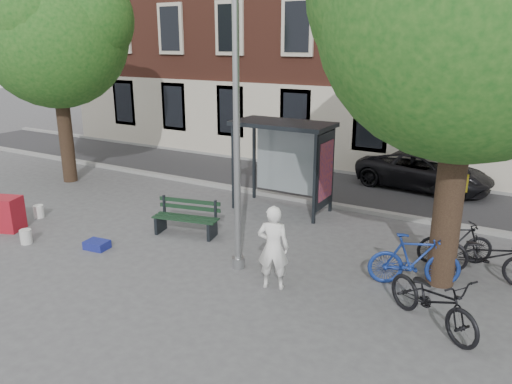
{
  "coord_description": "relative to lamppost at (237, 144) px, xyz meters",
  "views": [
    {
      "loc": [
        5.44,
        -8.52,
        4.82
      ],
      "look_at": [
        -0.24,
        1.19,
        1.4
      ],
      "focal_mm": 35.0,
      "sensor_mm": 36.0,
      "label": 1
    }
  ],
  "objects": [
    {
      "name": "bike_d",
      "position": [
        4.08,
        2.62,
        -2.28
      ],
      "size": [
        1.69,
        1.21,
        1.0
      ],
      "primitive_type": "imported",
      "rotation": [
        0.0,
        0.0,
        2.07
      ],
      "color": "black",
      "rests_on": "ground"
    },
    {
      "name": "curb_far",
      "position": [
        0.0,
        9.0,
        -2.72
      ],
      "size": [
        40.0,
        0.25,
        0.12
      ],
      "primitive_type": "cube",
      "color": "gray",
      "rests_on": "ground"
    },
    {
      "name": "bike_b",
      "position": [
        3.54,
        1.12,
        -2.22
      ],
      "size": [
        1.91,
        1.22,
        1.12
      ],
      "primitive_type": "imported",
      "rotation": [
        0.0,
        0.0,
        1.98
      ],
      "color": "navy",
      "rests_on": "ground"
    },
    {
      "name": "bike_a",
      "position": [
        4.76,
        2.15,
        -2.26
      ],
      "size": [
        2.04,
        0.81,
        1.06
      ],
      "primitive_type": "imported",
      "rotation": [
        0.0,
        0.0,
        1.51
      ],
      "color": "black",
      "rests_on": "ground"
    },
    {
      "name": "ground",
      "position": [
        0.0,
        0.0,
        -2.78
      ],
      "size": [
        90.0,
        90.0,
        0.0
      ],
      "primitive_type": "plane",
      "color": "#4C4C4F",
      "rests_on": "ground"
    },
    {
      "name": "bench",
      "position": [
        -2.21,
        1.02,
        -2.38
      ],
      "size": [
        1.78,
        0.9,
        0.88
      ],
      "rotation": [
        0.0,
        0.0,
        0.22
      ],
      "color": "#1E2328",
      "rests_on": "ground"
    },
    {
      "name": "tree_left",
      "position": [
        -8.99,
        2.88,
        2.43
      ],
      "size": [
        5.18,
        4.86,
        7.4
      ],
      "color": "black",
      "rests_on": "ground"
    },
    {
      "name": "bucket_b",
      "position": [
        -6.63,
        -0.09,
        -2.6
      ],
      "size": [
        0.35,
        0.35,
        0.36
      ],
      "primitive_type": "cylinder",
      "rotation": [
        0.0,
        0.0,
        0.28
      ],
      "color": "white",
      "rests_on": "ground"
    },
    {
      "name": "bike_c",
      "position": [
        4.19,
        -0.32,
        -2.25
      ],
      "size": [
        2.09,
        1.73,
        1.07
      ],
      "primitive_type": "imported",
      "rotation": [
        0.0,
        0.0,
        0.98
      ],
      "color": "black",
      "rests_on": "ground"
    },
    {
      "name": "bus_shelter",
      "position": [
        -0.61,
        4.11,
        -0.87
      ],
      "size": [
        2.85,
        1.45,
        2.62
      ],
      "color": "#1E2328",
      "rests_on": "ground"
    },
    {
      "name": "notice_sign",
      "position": [
        3.93,
        3.5,
        -1.43
      ],
      "size": [
        0.32,
        0.06,
        1.87
      ],
      "rotation": [
        0.0,
        0.0,
        -0.08
      ],
      "color": "#9EA0A3",
      "rests_on": "ground"
    },
    {
      "name": "bucket_c",
      "position": [
        -6.84,
        -0.81,
        -2.6
      ],
      "size": [
        0.33,
        0.33,
        0.36
      ],
      "primitive_type": "cylinder",
      "rotation": [
        0.0,
        0.0,
        -0.21
      ],
      "color": "silver",
      "rests_on": "ground"
    },
    {
      "name": "painter",
      "position": [
        1.1,
        -0.42,
        -1.91
      ],
      "size": [
        0.74,
        0.6,
        1.75
      ],
      "primitive_type": "imported",
      "rotation": [
        0.0,
        0.0,
        3.47
      ],
      "color": "white",
      "rests_on": "ground"
    },
    {
      "name": "red_stand",
      "position": [
        -6.58,
        -1.17,
        -2.33
      ],
      "size": [
        1.05,
        0.87,
        0.9
      ],
      "primitive_type": "cube",
      "rotation": [
        0.0,
        0.0,
        0.35
      ],
      "color": "#A41523",
      "rests_on": "ground"
    },
    {
      "name": "curb_near",
      "position": [
        0.0,
        5.0,
        -2.72
      ],
      "size": [
        40.0,
        0.25,
        0.12
      ],
      "primitive_type": "cube",
      "color": "gray",
      "rests_on": "ground"
    },
    {
      "name": "blue_crate",
      "position": [
        -3.5,
        -0.84,
        -2.68
      ],
      "size": [
        0.59,
        0.46,
        0.2
      ],
      "primitive_type": "cube",
      "rotation": [
        0.0,
        0.0,
        0.12
      ],
      "color": "navy",
      "rests_on": "ground"
    },
    {
      "name": "car_dark",
      "position": [
        2.11,
        8.4,
        -2.17
      ],
      "size": [
        4.59,
        2.49,
        1.22
      ],
      "primitive_type": "imported",
      "rotation": [
        0.0,
        0.0,
        1.46
      ],
      "color": "black",
      "rests_on": "ground"
    },
    {
      "name": "road",
      "position": [
        0.0,
        7.0,
        -2.78
      ],
      "size": [
        40.0,
        4.0,
        0.01
      ],
      "primitive_type": "cube",
      "color": "#28282B",
      "rests_on": "ground"
    },
    {
      "name": "bucket_a",
      "position": [
        -5.26,
        -1.49,
        -2.6
      ],
      "size": [
        0.29,
        0.29,
        0.36
      ],
      "primitive_type": "cylinder",
      "rotation": [
        0.0,
        0.0,
        0.03
      ],
      "color": "silver",
      "rests_on": "ground"
    },
    {
      "name": "lamppost",
      "position": [
        0.0,
        0.0,
        0.0
      ],
      "size": [
        0.28,
        0.35,
        6.11
      ],
      "color": "#9EA0A3",
      "rests_on": "ground"
    }
  ]
}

